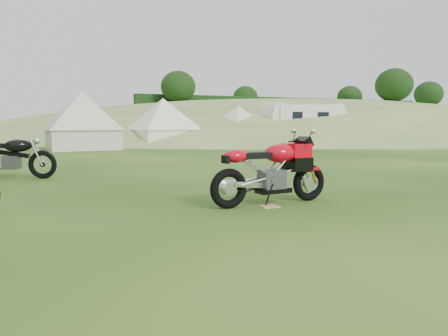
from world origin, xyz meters
name	(u,v)px	position (x,y,z in m)	size (l,w,h in m)	color
ground	(261,228)	(0.00, 0.00, 0.00)	(120.00, 120.00, 0.00)	#133C0D
hillside	(289,135)	(24.00, 40.00, 0.00)	(80.00, 64.00, 8.00)	#638B47
hedgerow	(289,135)	(24.00, 40.00, 0.00)	(36.00, 1.20, 8.60)	black
sport_motorcycle	(271,166)	(0.83, 1.33, 0.58)	(1.94, 0.48, 1.16)	red
plywood_board	(270,206)	(0.71, 1.12, 0.01)	(0.26, 0.21, 0.02)	tan
vintage_moto_d	(10,156)	(-3.08, 6.28, 0.52)	(1.97, 0.46, 1.04)	black
tent_left	(82,121)	(-0.69, 17.94, 1.37)	(3.16, 3.16, 2.74)	beige
tent_mid	(163,122)	(3.83, 19.78, 1.34)	(3.08, 3.08, 2.67)	white
tent_right	(238,124)	(8.62, 20.13, 1.23)	(2.85, 2.85, 2.47)	silver
caravan	(302,124)	(12.76, 19.43, 1.24)	(5.32, 2.38, 2.49)	silver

